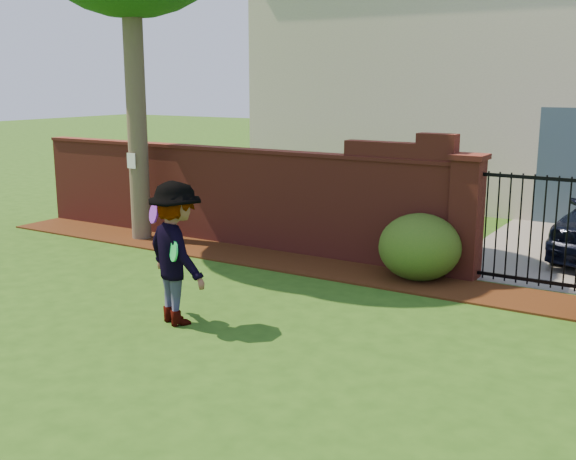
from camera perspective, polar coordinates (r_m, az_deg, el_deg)
The scene contains 11 objects.
ground at distance 8.61m, azimuth -10.04°, elevation -7.91°, with size 80.00×80.00×0.01m, color #244B12.
mulch_bed at distance 11.68m, azimuth -2.65°, elevation -2.26°, with size 11.10×1.08×0.03m, color #321709.
brick_wall at distance 12.63m, azimuth -4.97°, elevation 3.03°, with size 8.70×0.31×2.16m.
pillar_left at distance 10.63m, azimuth 14.49°, elevation 1.11°, with size 0.50×0.50×1.88m.
iron_gate at distance 10.39m, azimuth 20.25°, elevation -0.09°, with size 1.78×0.03×1.60m.
house at distance 18.53m, azimuth 18.28°, elevation 12.32°, with size 12.40×6.40×6.30m.
paper_notice at distance 12.98m, azimuth -12.79°, elevation 5.58°, with size 0.20×0.01×0.28m, color white.
shrub_left at distance 10.50m, azimuth 10.79°, elevation -1.38°, with size 1.23×1.23×1.00m, color #254C16.
man at distance 8.48m, azimuth -9.40°, elevation -1.94°, with size 1.14×0.65×1.76m, color gray.
frisbee_purple at distance 8.72m, azimuth -11.00°, elevation 1.35°, with size 0.25×0.25×0.02m, color purple.
frisbee_green at distance 8.18m, azimuth -9.39°, elevation -1.74°, with size 0.24×0.24×0.02m, color #1CD453.
Camera 1 is at (5.45, -5.99, 2.93)m, focal length 43.18 mm.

